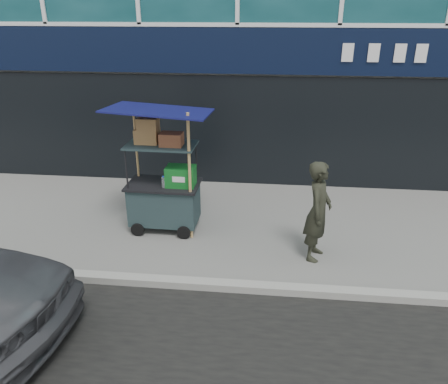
# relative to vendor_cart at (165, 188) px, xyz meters

# --- Properties ---
(ground) EXTENTS (80.00, 80.00, 0.00)m
(ground) POSITION_rel_vendor_cart_xyz_m (1.08, -1.56, -0.80)
(ground) COLOR slate
(ground) RESTS_ON ground
(curb) EXTENTS (80.00, 0.18, 0.12)m
(curb) POSITION_rel_vendor_cart_xyz_m (1.08, -1.76, -0.74)
(curb) COLOR #96978F
(curb) RESTS_ON ground
(vendor_cart) EXTENTS (1.70, 1.22, 2.27)m
(vendor_cart) POSITION_rel_vendor_cart_xyz_m (0.00, 0.00, 0.00)
(vendor_cart) COLOR #1B2A2E
(vendor_cart) RESTS_ON ground
(vendor_man) EXTENTS (0.55, 0.68, 1.63)m
(vendor_man) POSITION_rel_vendor_cart_xyz_m (2.61, -0.71, 0.02)
(vendor_man) COLOR #25271D
(vendor_man) RESTS_ON ground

